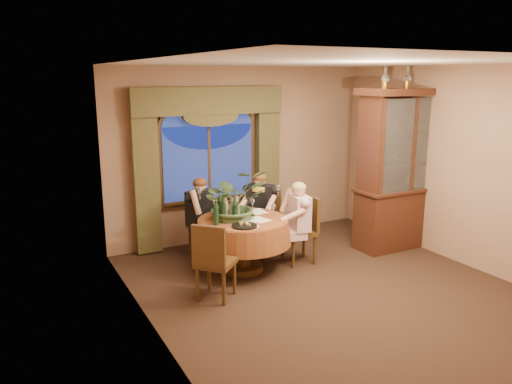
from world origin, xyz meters
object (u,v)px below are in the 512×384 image
oil_lamp_left (385,76)px  chair_back_right (264,219)px  centerpiece_plant (234,176)px  wine_bottle_0 (220,206)px  dining_table (243,245)px  person_pink (299,224)px  stoneware_vase (235,207)px  wine_bottle_1 (223,211)px  wine_bottle_2 (216,213)px  wine_bottle_4 (235,210)px  chair_back (205,224)px  person_back (200,218)px  oil_lamp_center (408,76)px  oil_lamp_right (429,76)px  olive_bowl (249,217)px  chair_right (299,230)px  china_cabinet (401,170)px  chair_front_left (216,260)px  wine_bottle_3 (225,208)px  person_scarf (260,212)px

oil_lamp_left → chair_back_right: size_ratio=0.35×
centerpiece_plant → wine_bottle_0: bearing=152.0°
dining_table → person_pink: bearing=-10.9°
dining_table → stoneware_vase: bearing=116.1°
stoneware_vase → wine_bottle_1: wine_bottle_1 is taller
wine_bottle_2 → wine_bottle_4: (0.28, 0.02, 0.00)m
chair_back → person_back: person_back is taller
oil_lamp_center → oil_lamp_right: 0.43m
person_pink → olive_bowl: 0.77m
wine_bottle_0 → wine_bottle_1: 0.25m
person_back → olive_bowl: size_ratio=8.13×
dining_table → stoneware_vase: size_ratio=4.75×
oil_lamp_left → chair_right: (-1.35, 0.12, -2.16)m
wine_bottle_4 → china_cabinet: bearing=-2.5°
chair_front_left → person_pink: (1.50, 0.48, 0.13)m
centerpiece_plant → wine_bottle_4: centerpiece_plant is taller
oil_lamp_left → oil_lamp_right: 0.86m
oil_lamp_right → chair_right: size_ratio=0.35×
wine_bottle_0 → wine_bottle_3: same height
oil_lamp_right → centerpiece_plant: size_ratio=0.34×
person_back → centerpiece_plant: bearing=86.7°
dining_table → wine_bottle_4: 0.57m
oil_lamp_right → wine_bottle_3: (-3.29, 0.28, -1.72)m
person_back → wine_bottle_3: size_ratio=3.71×
wine_bottle_3 → person_scarf: bearing=32.7°
dining_table → person_pink: size_ratio=1.09×
wine_bottle_1 → wine_bottle_4: size_ratio=1.00×
wine_bottle_2 → oil_lamp_center: bearing=-2.0°
dining_table → oil_lamp_right: oil_lamp_right is taller
dining_table → china_cabinet: china_cabinet is taller
wine_bottle_2 → wine_bottle_4: 0.28m
person_pink → wine_bottle_2: person_pink is taller
oil_lamp_right → person_back: bearing=164.4°
chair_back_right → wine_bottle_2: wine_bottle_2 is taller
chair_right → centerpiece_plant: bearing=84.8°
stoneware_vase → wine_bottle_1: (-0.26, -0.18, 0.03)m
oil_lamp_left → person_back: bearing=159.5°
chair_back_right → wine_bottle_0: 1.14m
chair_right → stoneware_vase: 1.03m
person_pink → centerpiece_plant: (-0.90, 0.25, 0.73)m
chair_back_right → olive_bowl: (-0.62, -0.70, 0.29)m
person_pink → olive_bowl: person_pink is taller
chair_back → olive_bowl: bearing=93.2°
chair_back → wine_bottle_4: wine_bottle_4 is taller
china_cabinet → oil_lamp_center: (0.00, 0.00, 1.40)m
chair_right → person_scarf: bearing=27.0°
dining_table → wine_bottle_3: 0.59m
oil_lamp_left → person_scarf: size_ratio=0.27×
dining_table → wine_bottle_4: wine_bottle_4 is taller
oil_lamp_left → chair_front_left: oil_lamp_left is taller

